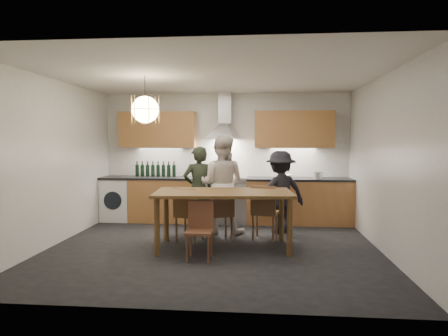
# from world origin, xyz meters

# --- Properties ---
(ground) EXTENTS (5.00, 5.00, 0.00)m
(ground) POSITION_xyz_m (0.00, 0.00, 0.00)
(ground) COLOR black
(ground) RESTS_ON ground
(room_shell) EXTENTS (5.02, 4.52, 2.61)m
(room_shell) POSITION_xyz_m (0.00, 0.00, 1.71)
(room_shell) COLOR white
(room_shell) RESTS_ON ground
(counter_run) EXTENTS (5.00, 0.62, 0.90)m
(counter_run) POSITION_xyz_m (0.02, 1.95, 0.45)
(counter_run) COLOR #C1834A
(counter_run) RESTS_ON ground
(range_stove) EXTENTS (0.90, 0.60, 0.92)m
(range_stove) POSITION_xyz_m (0.00, 1.94, 0.44)
(range_stove) COLOR silver
(range_stove) RESTS_ON ground
(wall_fixtures) EXTENTS (4.30, 0.54, 1.10)m
(wall_fixtures) POSITION_xyz_m (0.00, 2.07, 1.87)
(wall_fixtures) COLOR tan
(wall_fixtures) RESTS_ON ground
(pendant_lamp) EXTENTS (0.43, 0.43, 0.70)m
(pendant_lamp) POSITION_xyz_m (-1.00, -0.10, 2.10)
(pendant_lamp) COLOR black
(pendant_lamp) RESTS_ON ground
(dining_table) EXTENTS (2.14, 1.19, 0.87)m
(dining_table) POSITION_xyz_m (0.16, 0.02, 0.77)
(dining_table) COLOR brown
(dining_table) RESTS_ON ground
(chair_back_left) EXTENTS (0.49, 0.49, 0.88)m
(chair_back_left) POSITION_xyz_m (-0.45, 0.33, 0.50)
(chair_back_left) COLOR brown
(chair_back_left) RESTS_ON ground
(chair_back_mid) EXTENTS (0.52, 0.52, 0.88)m
(chair_back_mid) POSITION_xyz_m (0.08, 0.45, 0.50)
(chair_back_mid) COLOR brown
(chair_back_mid) RESTS_ON ground
(chair_back_right) EXTENTS (0.48, 0.48, 0.91)m
(chair_back_right) POSITION_xyz_m (0.78, 0.56, 0.52)
(chair_back_right) COLOR brown
(chair_back_right) RESTS_ON ground
(chair_front) EXTENTS (0.36, 0.36, 0.80)m
(chair_front) POSITION_xyz_m (-0.12, -0.53, 0.46)
(chair_front) COLOR brown
(chair_front) RESTS_ON ground
(person_left) EXTENTS (0.66, 0.55, 1.53)m
(person_left) POSITION_xyz_m (-0.39, 1.09, 0.77)
(person_left) COLOR black
(person_left) RESTS_ON ground
(person_mid) EXTENTS (0.93, 0.77, 1.73)m
(person_mid) POSITION_xyz_m (0.03, 1.05, 0.86)
(person_mid) COLOR beige
(person_mid) RESTS_ON ground
(person_right) EXTENTS (1.08, 0.89, 1.46)m
(person_right) POSITION_xyz_m (1.07, 1.11, 0.73)
(person_right) COLOR black
(person_right) RESTS_ON ground
(mixing_bowl) EXTENTS (0.37, 0.37, 0.07)m
(mixing_bowl) POSITION_xyz_m (1.18, 1.92, 0.94)
(mixing_bowl) COLOR #B0AFB3
(mixing_bowl) RESTS_ON counter_run
(stock_pot) EXTENTS (0.19, 0.19, 0.12)m
(stock_pot) POSITION_xyz_m (1.83, 1.90, 0.96)
(stock_pot) COLOR silver
(stock_pot) RESTS_ON counter_run
(wine_bottles) EXTENTS (0.85, 0.07, 0.31)m
(wine_bottles) POSITION_xyz_m (-1.43, 2.04, 1.06)
(wine_bottles) COLOR black
(wine_bottles) RESTS_ON counter_run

